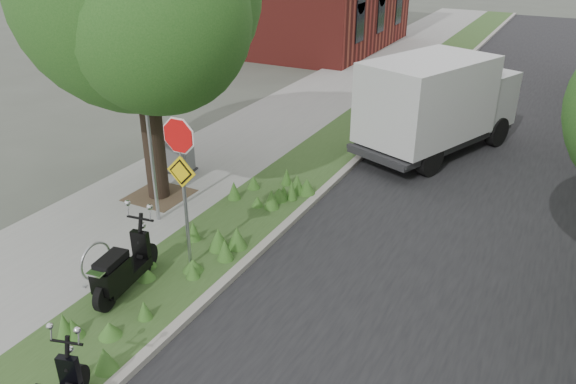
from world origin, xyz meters
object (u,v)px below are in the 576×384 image
at_px(utility_cabinet, 177,151).
at_px(box_truck, 437,101).
at_px(sign_assembly, 181,164).
at_px(scooter_near, 120,274).

bearing_deg(utility_cabinet, box_truck, 40.26).
relative_size(sign_assembly, utility_cabinet, 2.69).
bearing_deg(scooter_near, utility_cabinet, 117.38).
distance_m(sign_assembly, scooter_near, 2.30).
bearing_deg(sign_assembly, utility_cabinet, 130.32).
height_order(sign_assembly, box_truck, sign_assembly).
relative_size(scooter_near, box_truck, 0.33).
xyz_separation_m(sign_assembly, box_truck, (2.63, 8.60, -0.71)).
bearing_deg(sign_assembly, box_truck, 72.98).
relative_size(box_truck, utility_cabinet, 4.91).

